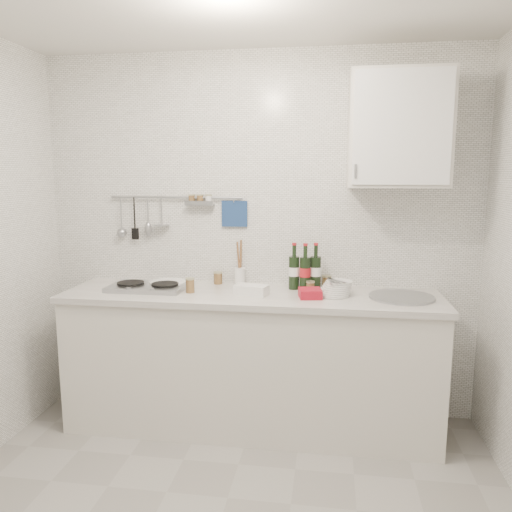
# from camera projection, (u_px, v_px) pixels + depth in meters

# --- Properties ---
(back_wall) EXTENTS (3.00, 0.02, 2.50)m
(back_wall) POSITION_uv_depth(u_px,v_px,m) (258.00, 237.00, 3.48)
(back_wall) COLOR silver
(back_wall) RESTS_ON floor
(counter) EXTENTS (2.44, 0.64, 0.96)m
(counter) POSITION_uv_depth(u_px,v_px,m) (252.00, 364.00, 3.32)
(counter) COLOR beige
(counter) RESTS_ON floor
(wall_rail) EXTENTS (0.98, 0.09, 0.34)m
(wall_rail) POSITION_uv_depth(u_px,v_px,m) (173.00, 211.00, 3.50)
(wall_rail) COLOR #93969B
(wall_rail) RESTS_ON back_wall
(wall_cabinet) EXTENTS (0.60, 0.38, 0.70)m
(wall_cabinet) POSITION_uv_depth(u_px,v_px,m) (398.00, 130.00, 3.06)
(wall_cabinet) COLOR beige
(wall_cabinet) RESTS_ON back_wall
(plate_stack_hob) EXTENTS (0.27, 0.26, 0.04)m
(plate_stack_hob) POSITION_uv_depth(u_px,v_px,m) (167.00, 284.00, 3.40)
(plate_stack_hob) COLOR #4C64AD
(plate_stack_hob) RESTS_ON counter
(plate_stack_sink) EXTENTS (0.23, 0.21, 0.10)m
(plate_stack_sink) POSITION_uv_depth(u_px,v_px,m) (336.00, 288.00, 3.16)
(plate_stack_sink) COLOR white
(plate_stack_sink) RESTS_ON counter
(wine_bottles) EXTENTS (0.22, 0.11, 0.31)m
(wine_bottles) POSITION_uv_depth(u_px,v_px,m) (305.00, 267.00, 3.31)
(wine_bottles) COLOR black
(wine_bottles) RESTS_ON counter
(butter_dish) EXTENTS (0.23, 0.15, 0.06)m
(butter_dish) POSITION_uv_depth(u_px,v_px,m) (251.00, 290.00, 3.19)
(butter_dish) COLOR white
(butter_dish) RESTS_ON counter
(strawberry_punnet) EXTENTS (0.16, 0.16, 0.06)m
(strawberry_punnet) POSITION_uv_depth(u_px,v_px,m) (310.00, 293.00, 3.10)
(strawberry_punnet) COLOR #B11324
(strawberry_punnet) RESTS_ON counter
(utensil_crock) EXTENTS (0.08, 0.08, 0.31)m
(utensil_crock) POSITION_uv_depth(u_px,v_px,m) (240.00, 274.00, 3.49)
(utensil_crock) COLOR white
(utensil_crock) RESTS_ON counter
(jar_a) EXTENTS (0.06, 0.06, 0.09)m
(jar_a) POSITION_uv_depth(u_px,v_px,m) (218.00, 278.00, 3.50)
(jar_a) COLOR brown
(jar_a) RESTS_ON counter
(jar_b) EXTENTS (0.06, 0.06, 0.08)m
(jar_b) POSITION_uv_depth(u_px,v_px,m) (327.00, 281.00, 3.41)
(jar_b) COLOR brown
(jar_b) RESTS_ON counter
(jar_c) EXTENTS (0.06, 0.06, 0.07)m
(jar_c) POSITION_uv_depth(u_px,v_px,m) (310.00, 286.00, 3.26)
(jar_c) COLOR brown
(jar_c) RESTS_ON counter
(jar_d) EXTENTS (0.06, 0.06, 0.10)m
(jar_d) POSITION_uv_depth(u_px,v_px,m) (190.00, 285.00, 3.24)
(jar_d) COLOR brown
(jar_d) RESTS_ON counter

